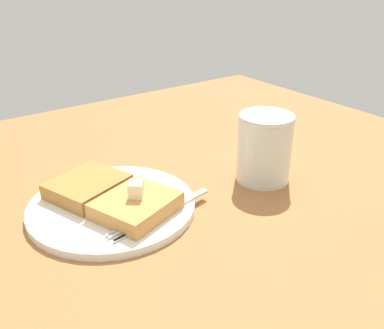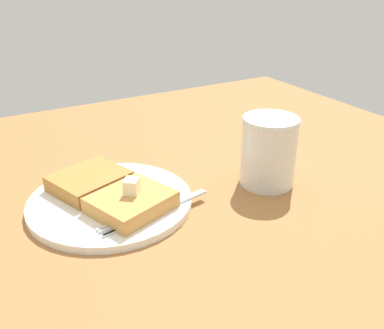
{
  "view_description": "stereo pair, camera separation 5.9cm",
  "coord_description": "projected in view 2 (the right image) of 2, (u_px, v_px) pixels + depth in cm",
  "views": [
    {
      "loc": [
        -37.46,
        29.57,
        32.79
      ],
      "look_at": [
        5.3,
        -1.55,
        7.2
      ],
      "focal_mm": 40.0,
      "sensor_mm": 36.0,
      "label": 1
    },
    {
      "loc": [
        -40.65,
        24.64,
        32.79
      ],
      "look_at": [
        5.3,
        -1.55,
        7.2
      ],
      "focal_mm": 40.0,
      "sensor_mm": 36.0,
      "label": 2
    }
  ],
  "objects": [
    {
      "name": "fork",
      "position": [
        150.0,
        213.0,
        0.54
      ],
      "size": [
        4.05,
        16.02,
        0.36
      ],
      "color": "silver",
      "rests_on": "plate"
    },
    {
      "name": "butter_pat_primary",
      "position": [
        132.0,
        186.0,
        0.54
      ],
      "size": [
        2.64,
        2.61,
        1.96
      ],
      "primitive_type": "cube",
      "rotation": [
        0.0,
        0.0,
        2.47
      ],
      "color": "#F8F1C5",
      "rests_on": "toast_slice_left"
    },
    {
      "name": "plate",
      "position": [
        110.0,
        201.0,
        0.58
      ],
      "size": [
        21.93,
        21.93,
        1.03
      ],
      "color": "white",
      "rests_on": "table_surface"
    },
    {
      "name": "toast_slice_middle",
      "position": [
        90.0,
        181.0,
        0.59
      ],
      "size": [
        10.85,
        11.64,
        2.14
      ],
      "primitive_type": "cube",
      "rotation": [
        0.0,
        0.0,
        0.34
      ],
      "color": "#B07635",
      "rests_on": "plate"
    },
    {
      "name": "table_surface",
      "position": [
        202.0,
        222.0,
        0.56
      ],
      "size": [
        105.39,
        105.39,
        2.7
      ],
      "primitive_type": "cube",
      "color": "#A06839",
      "rests_on": "ground"
    },
    {
      "name": "toast_slice_left",
      "position": [
        131.0,
        202.0,
        0.54
      ],
      "size": [
        10.85,
        11.64,
        2.14
      ],
      "primitive_type": "cube",
      "rotation": [
        0.0,
        0.0,
        0.34
      ],
      "color": "tan",
      "rests_on": "plate"
    },
    {
      "name": "syrup_jar",
      "position": [
        268.0,
        154.0,
        0.62
      ],
      "size": [
        8.13,
        8.13,
        10.16
      ],
      "color": "#361205",
      "rests_on": "table_surface"
    }
  ]
}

